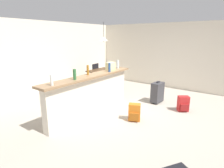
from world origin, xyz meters
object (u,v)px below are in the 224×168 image
at_px(bottle_clear, 118,64).
at_px(bottle_amber, 88,70).
at_px(dining_chair_far_side, 94,74).
at_px(dining_chair_near_partition, 113,78).
at_px(bottle_green, 75,74).
at_px(backpack_red, 183,104).
at_px(backpack_orange, 134,113).
at_px(grocery_bag, 111,66).
at_px(suitcase_upright_charcoal, 157,92).
at_px(bottle_blue, 109,67).
at_px(pendant_lamp, 104,39).
at_px(dining_table, 103,72).
at_px(bottle_white, 52,80).

bearing_deg(bottle_clear, bottle_amber, 177.60).
bearing_deg(dining_chair_far_side, dining_chair_near_partition, -97.05).
xyz_separation_m(bottle_green, bottle_amber, (0.58, 0.15, 0.00)).
bearing_deg(backpack_red, bottle_green, 140.41).
bearing_deg(backpack_orange, grocery_bag, 63.33).
xyz_separation_m(bottle_amber, dining_chair_near_partition, (2.01, 0.69, -0.65)).
height_order(suitcase_upright_charcoal, backpack_red, suitcase_upright_charcoal).
xyz_separation_m(grocery_bag, backpack_red, (0.73, -1.94, -0.95)).
height_order(bottle_green, grocery_bag, bottle_green).
distance_m(bottle_blue, backpack_red, 2.25).
xyz_separation_m(bottle_blue, dining_chair_far_side, (1.49, 1.95, -0.65)).
height_order(bottle_blue, dining_chair_far_side, bottle_blue).
relative_size(dining_chair_far_side, suitcase_upright_charcoal, 1.39).
distance_m(grocery_bag, dining_chair_near_partition, 1.47).
height_order(grocery_bag, pendant_lamp, pendant_lamp).
bearing_deg(suitcase_upright_charcoal, bottle_green, 157.94).
bearing_deg(bottle_blue, backpack_orange, -108.10).
height_order(bottle_green, dining_chair_far_side, bottle_green).
relative_size(bottle_green, dining_chair_far_side, 0.26).
distance_m(dining_chair_near_partition, pendant_lamp, 1.49).
bearing_deg(dining_table, bottle_blue, -135.45).
bearing_deg(dining_chair_far_side, bottle_clear, -116.23).
relative_size(dining_chair_near_partition, backpack_red, 2.21).
height_order(bottle_amber, suitcase_upright_charcoal, bottle_amber).
relative_size(suitcase_upright_charcoal, backpack_red, 1.60).
distance_m(suitcase_upright_charcoal, backpack_red, 0.88).
distance_m(bottle_white, dining_chair_near_partition, 3.38).
xyz_separation_m(bottle_white, pendant_lamp, (3.36, 1.39, 0.73)).
bearing_deg(bottle_clear, grocery_bag, 177.32).
relative_size(bottle_blue, backpack_red, 0.57).
bearing_deg(dining_chair_far_side, dining_table, -97.43).
distance_m(bottle_amber, backpack_red, 2.74).
relative_size(dining_chair_far_side, backpack_red, 2.21).
relative_size(bottle_blue, dining_chair_near_partition, 0.26).
bearing_deg(dining_chair_far_side, pendant_lamp, -88.69).
height_order(bottle_amber, dining_chair_near_partition, bottle_amber).
distance_m(grocery_bag, dining_chair_far_side, 2.27).
distance_m(dining_table, dining_chair_far_side, 0.57).
relative_size(bottle_amber, dining_table, 0.23).
relative_size(bottle_white, dining_table, 0.20).
relative_size(bottle_blue, suitcase_upright_charcoal, 0.36).
xyz_separation_m(grocery_bag, pendant_lamp, (1.25, 1.26, 0.74)).
bearing_deg(grocery_bag, backpack_orange, -116.67).
xyz_separation_m(bottle_amber, pendant_lamp, (2.16, 1.23, 0.72)).
bearing_deg(dining_chair_near_partition, bottle_blue, -147.18).
bearing_deg(dining_table, bottle_amber, -149.78).
distance_m(grocery_bag, dining_table, 1.78).
distance_m(backpack_red, backpack_orange, 1.52).
xyz_separation_m(bottle_clear, grocery_bag, (-0.34, 0.02, -0.02)).
relative_size(bottle_amber, dining_chair_near_partition, 0.27).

